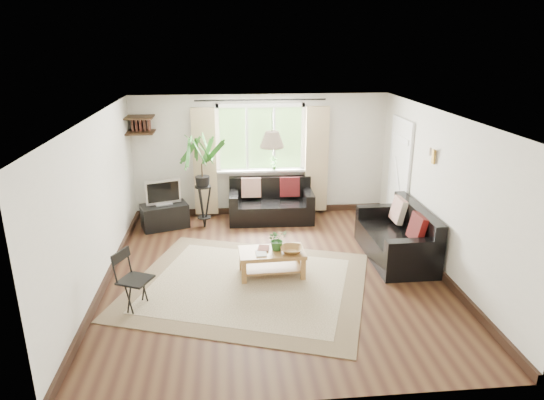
{
  "coord_description": "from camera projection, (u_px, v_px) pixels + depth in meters",
  "views": [
    {
      "loc": [
        -0.67,
        -6.62,
        3.41
      ],
      "look_at": [
        0.0,
        0.4,
        1.05
      ],
      "focal_mm": 32.0,
      "sensor_mm": 36.0,
      "label": 1
    }
  ],
  "objects": [
    {
      "name": "wall_left",
      "position": [
        97.0,
        204.0,
        6.78
      ],
      "size": [
        0.02,
        5.5,
        2.4
      ],
      "primitive_type": "cube",
      "color": "silver",
      "rests_on": "floor"
    },
    {
      "name": "rug",
      "position": [
        248.0,
        284.0,
        7.04
      ],
      "size": [
        4.03,
        3.73,
        0.02
      ],
      "primitive_type": "cube",
      "rotation": [
        0.0,
        0.0,
        -0.32
      ],
      "color": "beige",
      "rests_on": "floor"
    },
    {
      "name": "folding_chair",
      "position": [
        135.0,
        281.0,
        6.32
      ],
      "size": [
        0.55,
        0.55,
        0.8
      ],
      "primitive_type": null,
      "rotation": [
        0.0,
        0.0,
        1.15
      ],
      "color": "black",
      "rests_on": "floor"
    },
    {
      "name": "sofa_back",
      "position": [
        271.0,
        202.0,
        9.44
      ],
      "size": [
        1.64,
        0.86,
        0.76
      ],
      "primitive_type": null,
      "rotation": [
        0.0,
        0.0,
        -0.03
      ],
      "color": "black",
      "rests_on": "floor"
    },
    {
      "name": "palm_stand",
      "position": [
        203.0,
        183.0,
        8.94
      ],
      "size": [
        0.69,
        0.69,
        1.76
      ],
      "primitive_type": null,
      "rotation": [
        0.0,
        0.0,
        0.01
      ],
      "color": "black",
      "rests_on": "floor"
    },
    {
      "name": "pendant_lamp",
      "position": [
        272.0,
        136.0,
        7.12
      ],
      "size": [
        0.36,
        0.36,
        0.54
      ],
      "primitive_type": null,
      "color": "beige",
      "rests_on": "ceiling"
    },
    {
      "name": "coffee_table",
      "position": [
        272.0,
        263.0,
        7.28
      ],
      "size": [
        1.0,
        0.57,
        0.4
      ],
      "primitive_type": null,
      "rotation": [
        0.0,
        0.0,
        0.04
      ],
      "color": "brown",
      "rests_on": "floor"
    },
    {
      "name": "sill_plant",
      "position": [
        274.0,
        163.0,
        9.56
      ],
      "size": [
        0.14,
        0.1,
        0.27
      ],
      "primitive_type": "imported",
      "color": "#2D6023",
      "rests_on": "window"
    },
    {
      "name": "ceiling",
      "position": [
        275.0,
        116.0,
        6.63
      ],
      "size": [
        5.5,
        5.5,
        0.0
      ],
      "primitive_type": "plane",
      "rotation": [
        3.14,
        0.0,
        0.0
      ],
      "color": "white",
      "rests_on": "floor"
    },
    {
      "name": "window",
      "position": [
        261.0,
        138.0,
        9.46
      ],
      "size": [
        2.5,
        0.16,
        2.16
      ],
      "primitive_type": null,
      "color": "white",
      "rests_on": "wall_back"
    },
    {
      "name": "book_b",
      "position": [
        258.0,
        248.0,
        7.29
      ],
      "size": [
        0.21,
        0.25,
        0.02
      ],
      "primitive_type": "imported",
      "rotation": [
        0.0,
        0.0,
        -0.2
      ],
      "color": "brown",
      "rests_on": "coffee_table"
    },
    {
      "name": "sofa_right",
      "position": [
        396.0,
        234.0,
        7.81
      ],
      "size": [
        1.73,
        0.88,
        0.81
      ],
      "primitive_type": null,
      "rotation": [
        0.0,
        0.0,
        -1.56
      ],
      "color": "black",
      "rests_on": "floor"
    },
    {
      "name": "wall_sconce",
      "position": [
        432.0,
        154.0,
        7.34
      ],
      "size": [
        0.12,
        0.12,
        0.28
      ],
      "primitive_type": null,
      "color": "beige",
      "rests_on": "wall_right"
    },
    {
      "name": "corner_shelf",
      "position": [
        140.0,
        125.0,
        8.95
      ],
      "size": [
        0.5,
        0.5,
        0.34
      ],
      "primitive_type": null,
      "color": "black",
      "rests_on": "wall_back"
    },
    {
      "name": "tv_stand",
      "position": [
        165.0,
        216.0,
        9.13
      ],
      "size": [
        0.95,
        0.72,
        0.45
      ],
      "primitive_type": "cube",
      "rotation": [
        0.0,
        0.0,
        0.33
      ],
      "color": "black",
      "rests_on": "floor"
    },
    {
      "name": "tv",
      "position": [
        163.0,
        192.0,
        8.98
      ],
      "size": [
        0.68,
        0.42,
        0.5
      ],
      "primitive_type": null,
      "rotation": [
        0.0,
        0.0,
        0.33
      ],
      "color": "#A5A5AA",
      "rests_on": "tv_stand"
    },
    {
      "name": "wall_right",
      "position": [
        441.0,
        194.0,
        7.23
      ],
      "size": [
        0.02,
        5.5,
        2.4
      ],
      "primitive_type": "cube",
      "color": "silver",
      "rests_on": "floor"
    },
    {
      "name": "book_a",
      "position": [
        256.0,
        254.0,
        7.1
      ],
      "size": [
        0.16,
        0.21,
        0.02
      ],
      "primitive_type": "imported",
      "rotation": [
        0.0,
        0.0,
        0.01
      ],
      "color": "silver",
      "rests_on": "coffee_table"
    },
    {
      "name": "floor",
      "position": [
        274.0,
        273.0,
        7.39
      ],
      "size": [
        5.5,
        5.5,
        0.0
      ],
      "primitive_type": "plane",
      "color": "black",
      "rests_on": "ground"
    },
    {
      "name": "wall_back",
      "position": [
        261.0,
        155.0,
        9.6
      ],
      "size": [
        5.0,
        0.02,
        2.4
      ],
      "primitive_type": "cube",
      "color": "silver",
      "rests_on": "floor"
    },
    {
      "name": "wall_front",
      "position": [
        305.0,
        293.0,
        4.41
      ],
      "size": [
        5.0,
        0.02,
        2.4
      ],
      "primitive_type": "cube",
      "color": "silver",
      "rests_on": "floor"
    },
    {
      "name": "table_plant",
      "position": [
        277.0,
        239.0,
        7.22
      ],
      "size": [
        0.36,
        0.34,
        0.32
      ],
      "primitive_type": "imported",
      "rotation": [
        0.0,
        0.0,
        0.36
      ],
      "color": "#2D5F26",
      "rests_on": "coffee_table"
    },
    {
      "name": "door",
      "position": [
        399.0,
        176.0,
        8.9
      ],
      "size": [
        0.06,
        0.96,
        2.06
      ],
      "primitive_type": "cube",
      "color": "silver",
      "rests_on": "wall_right"
    },
    {
      "name": "bowl",
      "position": [
        292.0,
        250.0,
        7.16
      ],
      "size": [
        0.38,
        0.38,
        0.08
      ],
      "primitive_type": "imported",
      "rotation": [
        0.0,
        0.0,
        -0.13
      ],
      "color": "brown",
      "rests_on": "coffee_table"
    }
  ]
}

